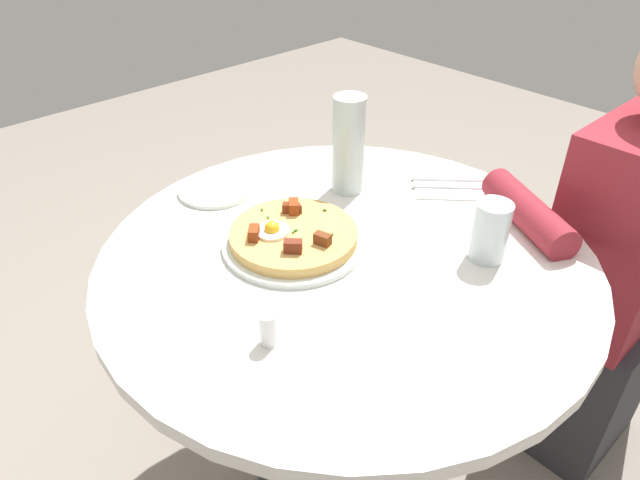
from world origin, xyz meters
name	(u,v)px	position (x,y,z in m)	size (l,w,h in m)	color
ground_plane	(339,476)	(0.00, 0.00, 0.00)	(6.00, 6.00, 0.00)	gray
dining_table	(344,319)	(0.00, 0.00, 0.56)	(0.96, 0.96, 0.74)	silver
person_seated	(608,289)	(0.58, -0.32, 0.51)	(0.53, 0.40, 1.14)	#2D2D33
pizza_plate	(294,242)	(-0.06, 0.09, 0.74)	(0.28, 0.28, 0.01)	silver
breakfast_pizza	(293,234)	(-0.06, 0.09, 0.76)	(0.25, 0.25, 0.05)	#DCAA5B
bread_plate	(216,189)	(-0.05, 0.37, 0.74)	(0.17, 0.17, 0.01)	silver
napkin	(451,185)	(0.36, 0.02, 0.74)	(0.17, 0.14, 0.00)	white
fork	(450,179)	(0.38, 0.03, 0.74)	(0.18, 0.01, 0.01)	silver
knife	(452,187)	(0.35, 0.01, 0.74)	(0.18, 0.01, 0.01)	silver
water_glass	(490,231)	(0.18, -0.19, 0.80)	(0.07, 0.07, 0.12)	silver
water_bottle	(349,145)	(0.18, 0.17, 0.85)	(0.07, 0.07, 0.22)	silver
salt_shaker	(268,329)	(-0.26, -0.09, 0.77)	(0.03, 0.03, 0.06)	white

